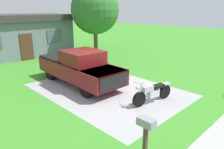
{
  "coord_description": "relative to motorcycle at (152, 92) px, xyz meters",
  "views": [
    {
      "loc": [
        -6.86,
        -7.32,
        3.98
      ],
      "look_at": [
        0.0,
        -0.32,
        0.9
      ],
      "focal_mm": 33.76,
      "sensor_mm": 36.0,
      "label": 1
    }
  ],
  "objects": [
    {
      "name": "ground_plane",
      "position": [
        -0.39,
        2.46,
        -0.47
      ],
      "size": [
        80.0,
        80.0,
        0.0
      ],
      "primitive_type": "plane",
      "color": "#3D8E29"
    },
    {
      "name": "driveway_pad",
      "position": [
        -0.39,
        2.46,
        -0.47
      ],
      "size": [
        5.44,
        7.56,
        0.01
      ],
      "primitive_type": "cube",
      "color": "#A0A0A0",
      "rests_on": "ground"
    },
    {
      "name": "motorcycle",
      "position": [
        0.0,
        0.0,
        0.0
      ],
      "size": [
        2.2,
        0.76,
        1.09
      ],
      "color": "black",
      "rests_on": "ground"
    },
    {
      "name": "pickup_truck",
      "position": [
        -0.81,
        4.32,
        0.48
      ],
      "size": [
        2.18,
        5.69,
        1.9
      ],
      "color": "black",
      "rests_on": "ground"
    },
    {
      "name": "mailbox",
      "position": [
        -3.22,
        -2.03,
        0.51
      ],
      "size": [
        0.26,
        0.48,
        1.26
      ],
      "color": "#4C3823",
      "rests_on": "ground"
    },
    {
      "name": "shade_tree",
      "position": [
        5.2,
        9.95,
        3.38
      ],
      "size": [
        4.23,
        4.23,
        5.98
      ],
      "color": "brown",
      "rests_on": "ground"
    },
    {
      "name": "neighbor_house",
      "position": [
        -0.45,
        14.28,
        1.32
      ],
      "size": [
        9.6,
        5.6,
        3.5
      ],
      "color": "slate",
      "rests_on": "ground"
    }
  ]
}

